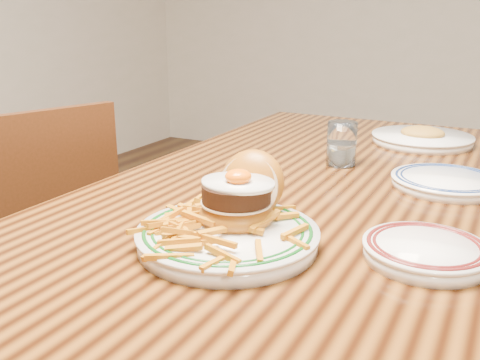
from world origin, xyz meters
The scene contains 7 objects.
table centered at (0.00, 0.00, 0.66)m, with size 0.85×1.60×0.75m.
chair_left centered at (-0.77, -0.14, 0.47)m, with size 0.52×0.52×0.89m.
main_plate centered at (0.01, -0.38, 0.79)m, with size 0.30×0.31×0.14m.
side_plate centered at (0.30, -0.31, 0.77)m, with size 0.19×0.19×0.03m.
rear_plate centered at (0.28, 0.09, 0.76)m, with size 0.24×0.24×0.03m.
water_glass centered at (0.02, 0.16, 0.80)m, with size 0.07×0.07×0.11m.
far_plate centered at (0.16, 0.50, 0.77)m, with size 0.29×0.29×0.05m.
Camera 1 is at (0.40, -1.10, 1.11)m, focal length 40.00 mm.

